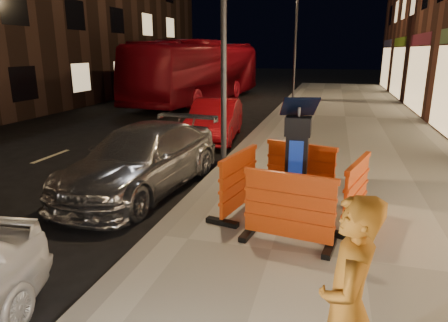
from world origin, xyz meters
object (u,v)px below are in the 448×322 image
(parking_kiosk, at_px, (296,163))
(barrier_bldgside, at_px, (356,193))
(barrier_back, at_px, (300,171))
(bus_doubledecker, at_px, (200,101))
(barrier_kerbside, at_px, (239,183))
(barrier_front, at_px, (289,209))
(car_red, at_px, (215,139))
(man, at_px, (347,308))
(car_silver, at_px, (144,189))

(parking_kiosk, distance_m, barrier_bldgside, 1.04)
(barrier_back, xyz_separation_m, bus_doubledecker, (-6.84, 14.59, -0.68))
(barrier_back, relative_size, barrier_kerbside, 1.00)
(barrier_front, xyz_separation_m, barrier_back, (0.00, 1.90, 0.00))
(parking_kiosk, distance_m, barrier_kerbside, 1.04)
(barrier_kerbside, relative_size, car_red, 0.34)
(car_red, xyz_separation_m, man, (3.87, -9.69, 1.03))
(barrier_kerbside, height_order, barrier_bldgside, same)
(barrier_back, xyz_separation_m, man, (0.70, -4.54, 0.35))
(barrier_kerbside, distance_m, barrier_bldgside, 1.90)
(barrier_back, bearing_deg, car_silver, -163.68)
(man, bearing_deg, parking_kiosk, -164.36)
(parking_kiosk, height_order, barrier_kerbside, parking_kiosk)
(barrier_kerbside, bearing_deg, barrier_bldgside, -77.79)
(barrier_back, distance_m, car_silver, 3.32)
(man, bearing_deg, car_red, -153.72)
(parking_kiosk, height_order, car_red, parking_kiosk)
(barrier_front, height_order, man, man)
(barrier_front, relative_size, man, 0.77)
(barrier_kerbside, relative_size, man, 0.77)
(car_red, bearing_deg, parking_kiosk, -69.39)
(bus_doubledecker, bearing_deg, barrier_back, -58.14)
(barrier_bldgside, relative_size, man, 0.77)
(barrier_back, bearing_deg, barrier_bldgside, -27.79)
(parking_kiosk, distance_m, barrier_front, 1.04)
(barrier_front, relative_size, barrier_kerbside, 1.00)
(barrier_kerbside, bearing_deg, bus_doubledecker, 32.96)
(barrier_front, bearing_deg, barrier_kerbside, 144.21)
(barrier_bldgside, xyz_separation_m, car_red, (-4.11, 6.11, -0.68))
(car_silver, bearing_deg, bus_doubledecker, 110.08)
(bus_doubledecker, relative_size, man, 6.88)
(barrier_front, xyz_separation_m, man, (0.70, -2.64, 0.35))
(barrier_kerbside, bearing_deg, parking_kiosk, -77.79)
(barrier_kerbside, height_order, man, man)
(barrier_front, xyz_separation_m, car_silver, (-3.24, 1.95, -0.68))
(barrier_front, relative_size, car_red, 0.34)
(man, bearing_deg, barrier_front, -160.52)
(barrier_front, bearing_deg, parking_kiosk, 99.21)
(car_silver, relative_size, bus_doubledecker, 0.38)
(barrier_kerbside, xyz_separation_m, bus_doubledecker, (-5.89, 15.54, -0.68))
(car_silver, bearing_deg, man, -43.08)
(barrier_bldgside, relative_size, car_silver, 0.30)
(man, bearing_deg, bus_doubledecker, -153.95)
(parking_kiosk, height_order, man, parking_kiosk)
(barrier_bldgside, height_order, man, man)
(barrier_bldgside, bearing_deg, barrier_front, 151.21)
(barrier_back, bearing_deg, barrier_front, -72.79)
(man, bearing_deg, barrier_bldgside, -179.39)
(barrier_bldgside, distance_m, bus_doubledecker, 17.39)
(barrier_kerbside, relative_size, car_silver, 0.30)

